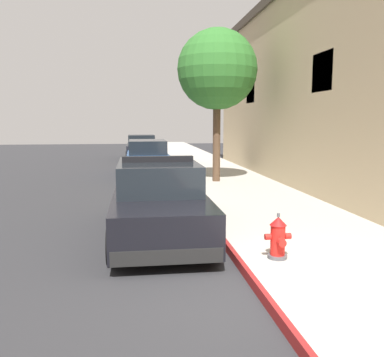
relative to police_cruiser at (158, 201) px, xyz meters
The scene contains 8 objects.
ground_plane 7.46m from the police_cruiser, 113.65° to the left, with size 32.77×60.00×0.20m, color #2B2B2D.
sidewalk_pavement 7.47m from the police_cruiser, 65.99° to the left, with size 3.55×60.00×0.16m, color #ADA89E.
curb_painted_edge 6.93m from the police_cruiser, 79.90° to the left, with size 0.08×60.00×0.16m, color maroon.
police_cruiser is the anchor object (origin of this frame).
parked_car_silver_ahead 10.22m from the police_cruiser, 89.56° to the left, with size 1.94×4.84×1.56m.
parked_car_dark_far 18.23m from the police_cruiser, 90.24° to the left, with size 1.94×4.84×1.56m.
fire_hydrant 2.92m from the police_cruiser, 50.99° to the right, with size 0.44×0.40×0.76m.
street_tree 7.98m from the police_cruiser, 69.04° to the left, with size 2.94×2.94×5.60m.
Camera 1 is at (-1.71, -5.40, 2.40)m, focal length 38.76 mm.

